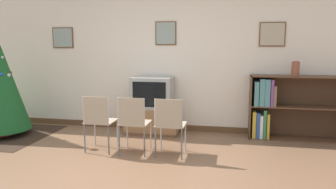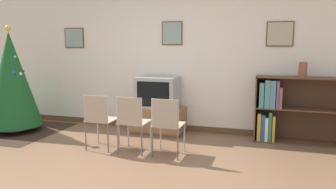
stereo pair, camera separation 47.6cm
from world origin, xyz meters
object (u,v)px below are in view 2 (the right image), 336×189
(christmas_tree, at_px, (12,80))
(folding_chair_right, at_px, (167,123))
(bookshelf, at_px, (292,109))
(folding_chair_center, at_px, (132,121))
(television, at_px, (158,92))
(vase, at_px, (303,69))
(tv_console, at_px, (158,120))
(folding_chair_left, at_px, (99,118))

(christmas_tree, height_order, folding_chair_right, christmas_tree)
(bookshelf, bearing_deg, folding_chair_right, -143.76)
(folding_chair_center, height_order, folding_chair_right, same)
(television, distance_m, folding_chair_center, 1.16)
(folding_chair_right, relative_size, vase, 3.51)
(television, xyz_separation_m, bookshelf, (2.19, 0.09, -0.19))
(folding_chair_right, bearing_deg, christmas_tree, 170.65)
(tv_console, height_order, folding_chair_right, folding_chair_right)
(folding_chair_right, xyz_separation_m, bookshelf, (1.67, 1.23, 0.06))
(folding_chair_right, bearing_deg, folding_chair_left, 180.00)
(folding_chair_center, relative_size, vase, 3.51)
(television, xyz_separation_m, vase, (2.31, 0.05, 0.44))
(folding_chair_right, xyz_separation_m, vase, (1.79, 1.18, 0.68))
(christmas_tree, xyz_separation_m, folding_chair_left, (1.97, -0.49, -0.45))
(television, height_order, bookshelf, bookshelf)
(folding_chair_right, bearing_deg, tv_console, 114.47)
(tv_console, height_order, vase, vase)
(television, distance_m, folding_chair_right, 1.27)
(folding_chair_right, bearing_deg, bookshelf, 36.24)
(television, bearing_deg, folding_chair_center, -90.00)
(folding_chair_center, distance_m, vase, 2.68)
(christmas_tree, xyz_separation_m, tv_console, (2.48, 0.64, -0.70))
(christmas_tree, height_order, tv_console, christmas_tree)
(television, bearing_deg, vase, 1.26)
(tv_console, distance_m, television, 0.49)
(folding_chair_right, relative_size, bookshelf, 0.49)
(folding_chair_left, height_order, vase, vase)
(folding_chair_left, bearing_deg, folding_chair_right, 0.00)
(tv_console, distance_m, folding_chair_left, 1.27)
(vase, bearing_deg, tv_console, -178.80)
(television, bearing_deg, christmas_tree, -165.62)
(television, relative_size, folding_chair_center, 0.83)
(bookshelf, height_order, vase, vase)
(bookshelf, bearing_deg, folding_chair_center, -150.74)
(tv_console, xyz_separation_m, vase, (2.31, 0.05, 0.93))
(tv_console, xyz_separation_m, folding_chair_left, (-0.52, -1.13, 0.25))
(folding_chair_center, bearing_deg, folding_chair_left, 180.00)
(folding_chair_center, bearing_deg, vase, 27.11)
(folding_chair_left, bearing_deg, christmas_tree, 165.91)
(tv_console, distance_m, bookshelf, 2.21)
(television, relative_size, vase, 2.93)
(folding_chair_left, distance_m, folding_chair_right, 1.03)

